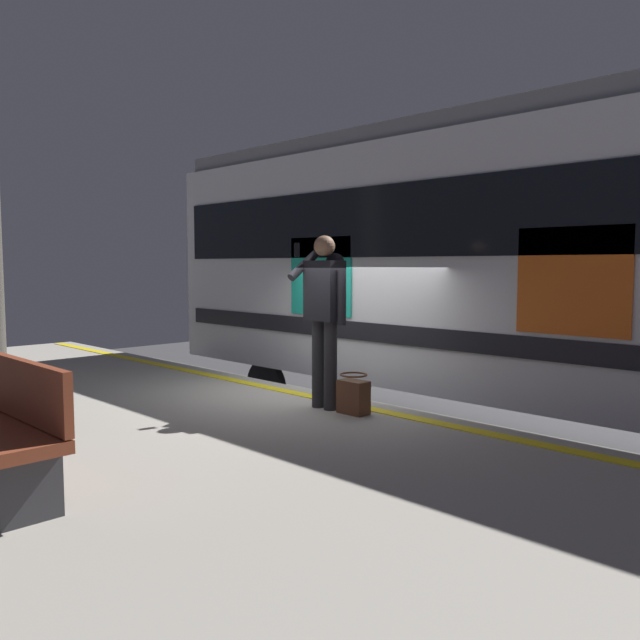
{
  "coord_description": "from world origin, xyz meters",
  "views": [
    {
      "loc": [
        -5.49,
        5.37,
        2.53
      ],
      "look_at": [
        -0.38,
        0.3,
        1.91
      ],
      "focal_mm": 36.02,
      "sensor_mm": 36.0,
      "label": 1
    }
  ],
  "objects_px": {
    "train_carriage": "(486,257)",
    "bench": "(0,422)",
    "passenger": "(325,307)",
    "handbag": "(353,395)"
  },
  "relations": [
    {
      "from": "passenger",
      "to": "bench",
      "type": "distance_m",
      "value": 3.41
    },
    {
      "from": "train_carriage",
      "to": "bench",
      "type": "distance_m",
      "value": 6.32
    },
    {
      "from": "bench",
      "to": "handbag",
      "type": "bearing_deg",
      "value": -91.55
    },
    {
      "from": "passenger",
      "to": "handbag",
      "type": "bearing_deg",
      "value": -175.8
    },
    {
      "from": "train_carriage",
      "to": "handbag",
      "type": "bearing_deg",
      "value": 93.93
    },
    {
      "from": "train_carriage",
      "to": "bench",
      "type": "height_order",
      "value": "train_carriage"
    },
    {
      "from": "train_carriage",
      "to": "handbag",
      "type": "height_order",
      "value": "train_carriage"
    },
    {
      "from": "train_carriage",
      "to": "passenger",
      "type": "distance_m",
      "value": 2.93
    },
    {
      "from": "train_carriage",
      "to": "bench",
      "type": "bearing_deg",
      "value": 90.96
    },
    {
      "from": "train_carriage",
      "to": "passenger",
      "type": "bearing_deg",
      "value": 86.3
    }
  ]
}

